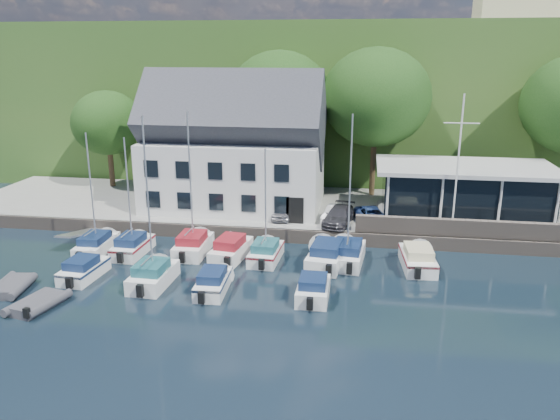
{
  "coord_description": "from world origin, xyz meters",
  "views": [
    {
      "loc": [
        3.39,
        -25.96,
        13.5
      ],
      "look_at": [
        -2.07,
        9.0,
        3.03
      ],
      "focal_mm": 35.0,
      "sensor_mm": 36.0,
      "label": 1
    }
  ],
  "objects_px": {
    "boat_r2_1": "(149,211)",
    "boat_r1_3": "(231,247)",
    "club_pavilion": "(463,192)",
    "boat_r2_3": "(313,287)",
    "car_blue": "(372,215)",
    "harbor_building": "(234,154)",
    "boat_r1_2": "(191,189)",
    "boat_r1_1": "(128,192)",
    "car_dgrey": "(339,216)",
    "boat_r2_2": "(213,280)",
    "car_silver": "(282,210)",
    "dinghy_0": "(12,285)",
    "dinghy_1": "(38,302)",
    "boat_r1_6": "(350,195)",
    "flagpole": "(458,166)",
    "boat_r1_4": "(265,199)",
    "boat_r1_7": "(418,256)",
    "boat_r1_0": "(92,194)",
    "boat_r1_5": "(327,253)",
    "boat_r2_0": "(84,267)",
    "car_white": "(335,213)"
  },
  "relations": [
    {
      "from": "club_pavilion",
      "to": "dinghy_0",
      "type": "bearing_deg",
      "value": -150.37
    },
    {
      "from": "boat_r1_2",
      "to": "boat_r2_1",
      "type": "xyz_separation_m",
      "value": [
        -0.76,
        -5.41,
        0.02
      ]
    },
    {
      "from": "boat_r1_4",
      "to": "boat_r2_0",
      "type": "distance_m",
      "value": 11.99
    },
    {
      "from": "boat_r2_2",
      "to": "boat_r1_5",
      "type": "bearing_deg",
      "value": 37.09
    },
    {
      "from": "car_blue",
      "to": "boat_r2_3",
      "type": "bearing_deg",
      "value": -123.57
    },
    {
      "from": "boat_r1_1",
      "to": "boat_r2_0",
      "type": "height_order",
      "value": "boat_r1_1"
    },
    {
      "from": "boat_r1_1",
      "to": "boat_r2_3",
      "type": "distance_m",
      "value": 14.29
    },
    {
      "from": "boat_r2_1",
      "to": "car_blue",
      "type": "bearing_deg",
      "value": 42.31
    },
    {
      "from": "flagpole",
      "to": "boat_r1_4",
      "type": "distance_m",
      "value": 13.43
    },
    {
      "from": "car_blue",
      "to": "boat_r2_2",
      "type": "height_order",
      "value": "car_blue"
    },
    {
      "from": "car_blue",
      "to": "boat_r1_7",
      "type": "xyz_separation_m",
      "value": [
        2.89,
        -5.85,
        -0.87
      ]
    },
    {
      "from": "boat_r1_6",
      "to": "boat_r1_1",
      "type": "bearing_deg",
      "value": -172.32
    },
    {
      "from": "boat_r1_4",
      "to": "boat_r2_3",
      "type": "bearing_deg",
      "value": -52.42
    },
    {
      "from": "harbor_building",
      "to": "flagpole",
      "type": "relative_size",
      "value": 1.49
    },
    {
      "from": "flagpole",
      "to": "boat_r1_5",
      "type": "relative_size",
      "value": 1.46
    },
    {
      "from": "boat_r1_6",
      "to": "boat_r2_2",
      "type": "xyz_separation_m",
      "value": [
        -7.52,
        -5.63,
        -3.88
      ]
    },
    {
      "from": "harbor_building",
      "to": "boat_r2_1",
      "type": "relative_size",
      "value": 1.57
    },
    {
      "from": "boat_r1_7",
      "to": "boat_r2_2",
      "type": "distance_m",
      "value": 13.19
    },
    {
      "from": "harbor_building",
      "to": "boat_r2_1",
      "type": "xyz_separation_m",
      "value": [
        -1.68,
        -14.04,
        -0.75
      ]
    },
    {
      "from": "flagpole",
      "to": "boat_r1_4",
      "type": "relative_size",
      "value": 1.15
    },
    {
      "from": "car_silver",
      "to": "dinghy_0",
      "type": "xyz_separation_m",
      "value": [
        -13.8,
        -13.38,
        -1.22
      ]
    },
    {
      "from": "harbor_building",
      "to": "boat_r1_3",
      "type": "distance_m",
      "value": 10.38
    },
    {
      "from": "flagpole",
      "to": "dinghy_1",
      "type": "xyz_separation_m",
      "value": [
        -23.45,
        -13.43,
        -5.47
      ]
    },
    {
      "from": "boat_r1_5",
      "to": "boat_r2_2",
      "type": "bearing_deg",
      "value": -133.4
    },
    {
      "from": "car_dgrey",
      "to": "car_blue",
      "type": "height_order",
      "value": "car_dgrey"
    },
    {
      "from": "boat_r1_1",
      "to": "boat_r1_2",
      "type": "xyz_separation_m",
      "value": [
        4.06,
        0.78,
        0.21
      ]
    },
    {
      "from": "harbor_building",
      "to": "car_dgrey",
      "type": "relative_size",
      "value": 3.3
    },
    {
      "from": "boat_r1_6",
      "to": "boat_r1_0",
      "type": "bearing_deg",
      "value": -172.78
    },
    {
      "from": "boat_r2_0",
      "to": "dinghy_1",
      "type": "height_order",
      "value": "boat_r2_0"
    },
    {
      "from": "car_blue",
      "to": "boat_r2_1",
      "type": "xyz_separation_m",
      "value": [
        -12.86,
        -11.03,
        2.99
      ]
    },
    {
      "from": "boat_r1_1",
      "to": "boat_r2_0",
      "type": "distance_m",
      "value": 5.82
    },
    {
      "from": "harbor_building",
      "to": "boat_r1_2",
      "type": "relative_size",
      "value": 1.57
    },
    {
      "from": "car_dgrey",
      "to": "boat_r1_7",
      "type": "height_order",
      "value": "car_dgrey"
    },
    {
      "from": "club_pavilion",
      "to": "boat_r2_3",
      "type": "distance_m",
      "value": 17.35
    },
    {
      "from": "car_dgrey",
      "to": "flagpole",
      "type": "xyz_separation_m",
      "value": [
        8.0,
        -0.92,
        4.21
      ]
    },
    {
      "from": "boat_r1_2",
      "to": "boat_r1_1",
      "type": "bearing_deg",
      "value": -170.14
    },
    {
      "from": "boat_r1_1",
      "to": "car_white",
      "type": "bearing_deg",
      "value": 27.7
    },
    {
      "from": "boat_r1_3",
      "to": "boat_r1_6",
      "type": "distance_m",
      "value": 8.62
    },
    {
      "from": "harbor_building",
      "to": "boat_r1_4",
      "type": "height_order",
      "value": "harbor_building"
    },
    {
      "from": "flagpole",
      "to": "dinghy_1",
      "type": "distance_m",
      "value": 27.57
    },
    {
      "from": "boat_r1_1",
      "to": "boat_r1_6",
      "type": "relative_size",
      "value": 0.96
    },
    {
      "from": "boat_r1_4",
      "to": "car_dgrey",
      "type": "bearing_deg",
      "value": 53.6
    },
    {
      "from": "car_blue",
      "to": "boat_r1_3",
      "type": "bearing_deg",
      "value": -164.17
    },
    {
      "from": "car_dgrey",
      "to": "boat_r1_0",
      "type": "xyz_separation_m",
      "value": [
        -16.34,
        -5.79,
        2.49
      ]
    },
    {
      "from": "boat_r1_1",
      "to": "boat_r2_2",
      "type": "xyz_separation_m",
      "value": [
        7.05,
        -4.92,
        -3.68
      ]
    },
    {
      "from": "boat_r1_3",
      "to": "dinghy_0",
      "type": "xyz_separation_m",
      "value": [
        -11.35,
        -7.0,
        -0.4
      ]
    },
    {
      "from": "harbor_building",
      "to": "boat_r1_1",
      "type": "distance_m",
      "value": 10.7
    },
    {
      "from": "boat_r2_1",
      "to": "boat_r1_3",
      "type": "bearing_deg",
      "value": 55.86
    },
    {
      "from": "boat_r1_2",
      "to": "boat_r1_0",
      "type": "bearing_deg",
      "value": -174.47
    },
    {
      "from": "boat_r2_2",
      "to": "dinghy_1",
      "type": "distance_m",
      "value": 9.52
    }
  ]
}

